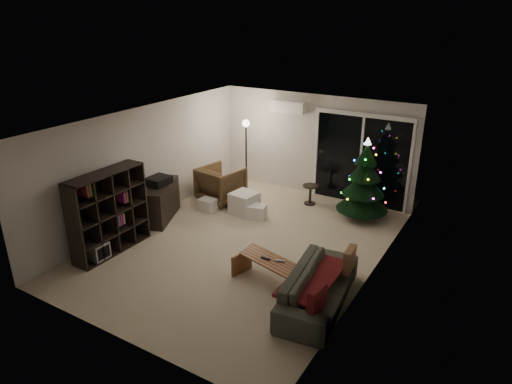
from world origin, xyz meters
The scene contains 18 objects.
room centered at (0.46, 1.49, 1.02)m, with size 6.50×7.51×2.60m.
bookshelf centered at (-2.25, -1.49, 0.80)m, with size 0.41×1.61×1.61m, color black, non-canonical shape.
media_cabinet centered at (-2.25, 0.09, 0.41)m, with size 0.49×1.30×0.81m, color black.
stereo centered at (-2.25, 0.09, 0.90)m, with size 0.41×0.49×0.17m, color black.
armchair centered at (-1.68, 1.62, 0.43)m, with size 0.92×0.95×0.87m, color #3D2E1A.
ottoman centered at (-0.82, 1.31, 0.24)m, with size 0.54×0.54×0.49m, color silver.
cardboard_box_a centered at (-1.63, 0.99, 0.14)m, with size 0.39×0.30×0.28m, color white.
cardboard_box_b centered at (-0.45, 1.21, 0.15)m, with size 0.44×0.33×0.30m, color white.
side_table centered at (0.25, 2.56, 0.24)m, with size 0.38×0.38×0.48m, color black.
floor_lamp centered at (-1.43, 2.37, 0.92)m, with size 0.29×0.29×1.84m, color black.
sofa centered at (2.05, -1.03, 0.30)m, with size 2.07×0.81×0.60m, color #3E4538.
sofa_throw centered at (1.95, -1.03, 0.44)m, with size 0.65×1.49×0.05m, color #470A0B.
cushion_a centered at (2.30, -0.38, 0.55)m, with size 0.12×0.40×0.40m, color brown.
cushion_b centered at (2.30, -1.68, 0.55)m, with size 0.12×0.40×0.40m, color #470A0B.
coffee_table centered at (1.15, -0.88, 0.21)m, with size 1.33×0.47×0.42m, color brown, non-canonical shape.
remote_a centered at (1.00, -0.88, 0.43)m, with size 0.17×0.05×0.02m, color black.
remote_b centered at (1.25, -0.83, 0.43)m, with size 0.16×0.04×0.02m, color slate.
christmas_tree centered at (1.56, 2.46, 0.93)m, with size 1.15×1.15×1.85m, color black.
Camera 1 is at (4.35, -6.75, 4.35)m, focal length 32.00 mm.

